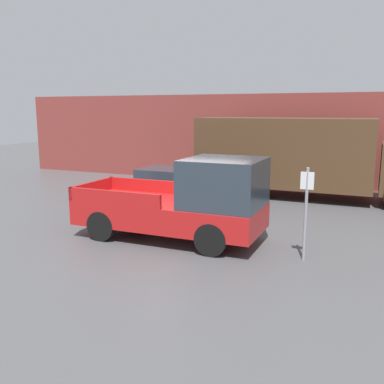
{
  "coord_description": "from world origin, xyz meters",
  "views": [
    {
      "loc": [
        4.36,
        -10.36,
        3.46
      ],
      "look_at": [
        -0.41,
        0.78,
        1.13
      ],
      "focal_mm": 40.0,
      "sensor_mm": 36.0,
      "label": 1
    }
  ],
  "objects": [
    {
      "name": "pickup_truck",
      "position": [
        -0.13,
        -0.22,
        1.04
      ],
      "size": [
        5.06,
        2.06,
        2.26
      ],
      "color": "red",
      "rests_on": "ground"
    },
    {
      "name": "building_wall",
      "position": [
        0.0,
        9.45,
        2.1
      ],
      "size": [
        28.0,
        0.15,
        4.2
      ],
      "color": "brown",
      "rests_on": "ground"
    },
    {
      "name": "delivery_truck",
      "position": [
        1.74,
        6.88,
        1.71
      ],
      "size": [
        9.0,
        2.49,
        3.15
      ],
      "color": "#4C331E",
      "rests_on": "ground"
    },
    {
      "name": "parking_sign",
      "position": [
        3.01,
        -0.56,
        1.24
      ],
      "size": [
        0.3,
        0.07,
        2.19
      ],
      "color": "gray",
      "rests_on": "ground"
    },
    {
      "name": "car",
      "position": [
        -2.03,
        2.98,
        0.73
      ],
      "size": [
        4.62,
        1.84,
        1.44
      ],
      "color": "black",
      "rests_on": "ground"
    },
    {
      "name": "ground_plane",
      "position": [
        0.0,
        0.0,
        0.0
      ],
      "size": [
        60.0,
        60.0,
        0.0
      ],
      "primitive_type": "plane",
      "color": "#4C4C4F"
    }
  ]
}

